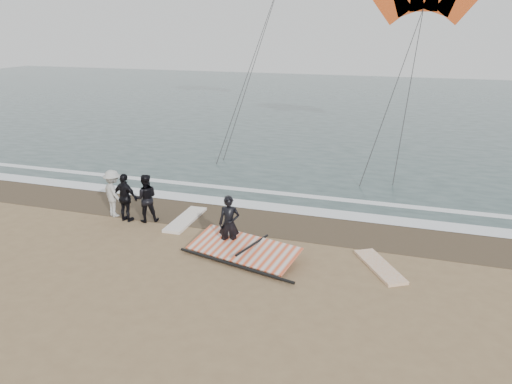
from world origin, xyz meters
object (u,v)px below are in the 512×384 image
at_px(board_white, 380,267).
at_px(board_cream, 186,219).
at_px(sail_rig, 243,249).
at_px(man_main, 229,224).

relative_size(board_white, board_cream, 0.90).
distance_m(board_white, sail_rig, 4.14).
distance_m(board_white, board_cream, 7.21).
xyz_separation_m(board_cream, sail_rig, (2.92, -2.03, 0.14)).
height_order(board_white, board_cream, board_cream).
relative_size(man_main, sail_rig, 0.46).
xyz_separation_m(board_white, sail_rig, (-4.11, -0.43, 0.15)).
distance_m(board_cream, sail_rig, 3.56).
height_order(board_cream, sail_rig, sail_rig).
distance_m(man_main, board_white, 4.71).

